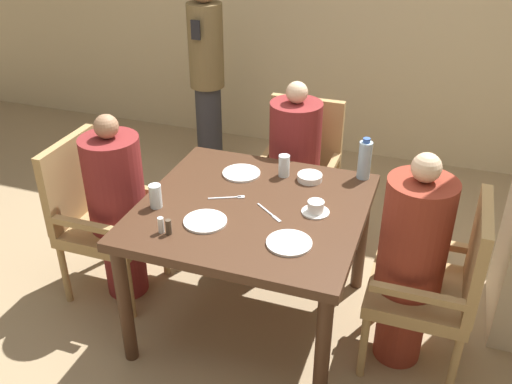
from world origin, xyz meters
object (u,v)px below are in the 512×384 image
(plate_main_left, at_px, (241,173))
(glass_tall_mid, at_px, (155,196))
(diner_in_right_chair, at_px, (411,261))
(diner_in_left_chair, at_px, (118,207))
(standing_host, at_px, (207,73))
(water_bottle, at_px, (365,160))
(bowl_small, at_px, (310,177))
(glass_tall_near, at_px, (284,166))
(chair_far_side, at_px, (300,167))
(teacup_with_saucer, at_px, (316,208))
(plate_dessert_center, at_px, (289,243))
(diner_in_far_chair, at_px, (294,166))
(chair_right_side, at_px, (439,281))
(plate_main_right, at_px, (205,221))
(chair_left_side, at_px, (97,212))

(plate_main_left, xyz_separation_m, glass_tall_mid, (-0.28, -0.47, 0.06))
(diner_in_right_chair, xyz_separation_m, plate_main_left, (-0.97, 0.30, 0.15))
(diner_in_left_chair, xyz_separation_m, glass_tall_mid, (0.35, -0.17, 0.23))
(standing_host, xyz_separation_m, water_bottle, (1.41, -1.12, 0.01))
(bowl_small, distance_m, glass_tall_near, 0.15)
(diner_in_left_chair, height_order, standing_host, standing_host)
(chair_far_side, height_order, plate_main_left, chair_far_side)
(glass_tall_near, bearing_deg, water_bottle, 16.41)
(standing_host, xyz_separation_m, glass_tall_mid, (0.49, -1.77, -0.04))
(diner_in_left_chair, bearing_deg, teacup_with_saucer, 2.04)
(chair_far_side, distance_m, glass_tall_mid, 1.22)
(standing_host, relative_size, water_bottle, 6.69)
(water_bottle, bearing_deg, glass_tall_mid, -144.88)
(bowl_small, height_order, water_bottle, water_bottle)
(diner_in_left_chair, height_order, plate_dessert_center, diner_in_left_chair)
(diner_in_far_chair, bearing_deg, teacup_with_saucer, -67.03)
(chair_right_side, height_order, teacup_with_saucer, chair_right_side)
(diner_in_far_chair, xyz_separation_m, standing_host, (-0.94, 0.81, 0.26))
(chair_far_side, xyz_separation_m, glass_tall_near, (0.06, -0.57, 0.29))
(diner_in_right_chair, relative_size, plate_main_left, 5.55)
(plate_main_left, distance_m, water_bottle, 0.68)
(plate_main_left, bearing_deg, plate_main_right, -88.97)
(diner_in_far_chair, bearing_deg, standing_host, 139.20)
(plate_dessert_center, height_order, glass_tall_near, glass_tall_near)
(diner_in_left_chair, bearing_deg, plate_main_left, 25.42)
(diner_in_right_chair, height_order, bowl_small, diner_in_right_chair)
(bowl_small, xyz_separation_m, glass_tall_mid, (-0.66, -0.52, 0.04))
(glass_tall_mid, bearing_deg, chair_right_side, 6.86)
(teacup_with_saucer, xyz_separation_m, water_bottle, (0.16, 0.44, 0.08))
(diner_in_right_chair, bearing_deg, diner_in_far_chair, 135.57)
(plate_dessert_center, bearing_deg, bowl_small, 95.94)
(chair_far_side, distance_m, plate_dessert_center, 1.24)
(diner_in_far_chair, distance_m, water_bottle, 0.62)
(glass_tall_mid, bearing_deg, plate_main_left, 59.00)
(chair_far_side, xyz_separation_m, teacup_with_saucer, (0.32, -0.89, 0.26))
(plate_main_left, xyz_separation_m, teacup_with_saucer, (0.49, -0.26, 0.02))
(chair_far_side, height_order, plate_dessert_center, chair_far_side)
(chair_left_side, distance_m, bowl_small, 1.23)
(teacup_with_saucer, bearing_deg, diner_in_right_chair, -4.69)
(chair_far_side, distance_m, plate_main_left, 0.69)
(chair_left_side, xyz_separation_m, diner_in_right_chair, (1.74, 0.00, 0.09))
(standing_host, bearing_deg, bowl_small, -47.32)
(diner_in_left_chair, bearing_deg, diner_in_far_chair, 44.43)
(standing_host, xyz_separation_m, bowl_small, (1.15, -1.24, -0.08))
(bowl_small, distance_m, water_bottle, 0.31)
(standing_host, bearing_deg, water_bottle, -38.27)
(plate_dessert_center, relative_size, teacup_with_saucer, 1.51)
(standing_host, xyz_separation_m, plate_dessert_center, (1.21, -1.86, -0.09))
(chair_left_side, height_order, chair_far_side, same)
(glass_tall_near, bearing_deg, bowl_small, -1.94)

